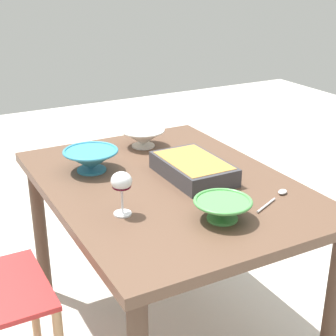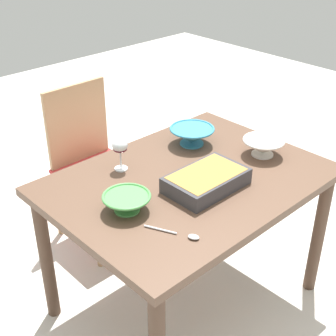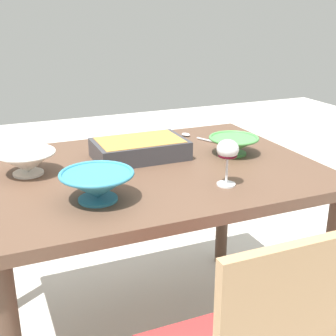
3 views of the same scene
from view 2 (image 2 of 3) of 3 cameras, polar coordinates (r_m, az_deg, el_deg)
name	(u,v)px [view 2 (image 2 of 3)]	position (r m, az deg, el deg)	size (l,w,h in m)	color
ground_plane	(186,299)	(2.66, 2.09, -15.15)	(8.00, 8.00, 0.00)	beige
dining_table	(188,195)	(2.25, 2.39, -3.22)	(1.24, 0.92, 0.75)	brown
chair	(91,159)	(2.89, -9.01, 1.08)	(0.43, 0.45, 0.94)	#B22D2D
wine_glass	(120,147)	(2.22, -5.68, 2.44)	(0.07, 0.07, 0.16)	white
casserole_dish	(206,180)	(2.10, 4.55, -1.38)	(0.35, 0.22, 0.07)	#38383D
mixing_bowl	(192,135)	(2.47, 2.84, 3.90)	(0.23, 0.23, 0.09)	teal
small_bowl	(263,146)	(2.41, 11.15, 2.54)	(0.20, 0.20, 0.09)	white
serving_bowl	(127,202)	(1.96, -4.89, -3.99)	(0.20, 0.20, 0.07)	#4C994C
serving_spoon	(183,235)	(1.83, 1.76, -7.85)	(0.11, 0.21, 0.01)	silver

